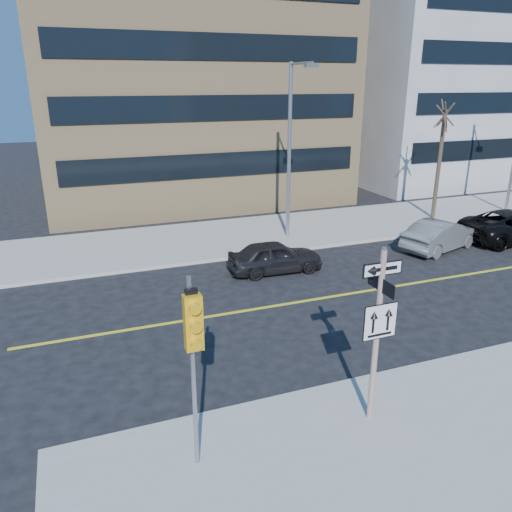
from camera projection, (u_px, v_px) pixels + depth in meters
name	position (u px, v px, depth m)	size (l,w,h in m)	color
ground	(318.00, 367.00, 13.56)	(120.00, 120.00, 0.00)	black
far_sidewalk	(492.00, 208.00, 30.12)	(66.00, 6.00, 0.15)	#A5A49A
sign_pole	(378.00, 327.00, 10.54)	(0.92, 0.92, 4.06)	silver
traffic_signal	(193.00, 338.00, 8.88)	(0.32, 0.45, 4.00)	gray
parked_car_a	(275.00, 257.00, 20.10)	(3.81, 1.53, 1.30)	black
parked_car_b	(441.00, 235.00, 22.74)	(4.29, 1.50, 1.41)	slate
streetlight_a	(292.00, 141.00, 22.81)	(0.55, 2.25, 8.00)	gray
street_tree_west	(445.00, 118.00, 26.03)	(1.80, 1.80, 6.35)	#352B1F
building_brick	(177.00, 55.00, 33.30)	(18.00, 18.00, 18.00)	tan
building_grey_mid	(450.00, 79.00, 40.24)	(20.00, 16.00, 15.00)	#9C9FA1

